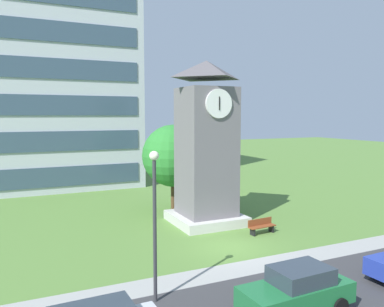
% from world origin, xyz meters
% --- Properties ---
extents(ground_plane, '(160.00, 160.00, 0.00)m').
position_xyz_m(ground_plane, '(0.00, 0.00, 0.00)').
color(ground_plane, '#567F38').
extents(street_asphalt, '(120.00, 7.20, 0.01)m').
position_xyz_m(street_asphalt, '(0.00, -7.16, 0.00)').
color(street_asphalt, '#38383A').
rests_on(street_asphalt, ground).
extents(kerb_strip, '(120.00, 1.60, 0.01)m').
position_xyz_m(kerb_strip, '(0.00, -2.76, 0.00)').
color(kerb_strip, '#9E9E99').
rests_on(kerb_strip, ground).
extents(office_building, '(18.63, 11.84, 28.80)m').
position_xyz_m(office_building, '(-7.87, 24.65, 14.40)').
color(office_building, '#B7BCC6').
rests_on(office_building, ground).
extents(clock_tower, '(4.36, 4.36, 10.60)m').
position_xyz_m(clock_tower, '(1.13, 4.89, 4.74)').
color(clock_tower, slate).
rests_on(clock_tower, ground).
extents(park_bench, '(1.84, 0.64, 0.88)m').
position_xyz_m(park_bench, '(3.09, 1.37, 0.46)').
color(park_bench, brown).
rests_on(park_bench, ground).
extents(street_lamp, '(0.36, 0.36, 5.80)m').
position_xyz_m(street_lamp, '(-5.59, -4.08, 3.60)').
color(street_lamp, '#333338').
rests_on(street_lamp, ground).
extents(tree_streetside, '(4.64, 4.64, 6.43)m').
position_xyz_m(tree_streetside, '(0.49, 9.12, 4.10)').
color(tree_streetside, '#513823').
rests_on(tree_streetside, ground).
extents(parked_car_green, '(4.24, 2.00, 1.69)m').
position_xyz_m(parked_car_green, '(-1.25, -7.04, 0.86)').
color(parked_car_green, '#1E6B38').
rests_on(parked_car_green, ground).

